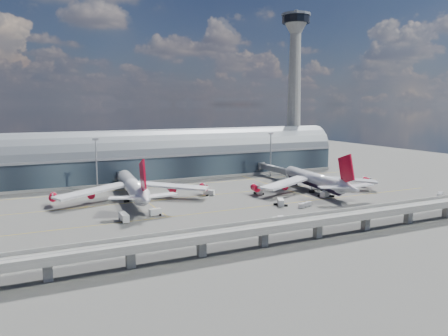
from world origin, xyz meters
name	(u,v)px	position (x,y,z in m)	size (l,w,h in m)	color
ground	(238,203)	(0.00, 0.00, 0.00)	(500.00, 500.00, 0.00)	#474744
taxi_lines	(217,193)	(0.00, 22.11, 0.01)	(200.00, 80.12, 0.01)	gold
terminal	(177,157)	(0.00, 77.99, 11.34)	(200.00, 30.00, 28.00)	#1D2631
control_tower	(294,90)	(85.00, 83.00, 51.64)	(19.00, 19.00, 103.00)	gray
guideway	(318,221)	(0.00, -55.00, 5.29)	(220.00, 8.50, 7.20)	gray
floodlight_mast_left	(96,163)	(-50.00, 55.00, 13.63)	(3.00, 0.70, 25.70)	gray
floodlight_mast_right	(271,153)	(50.00, 55.00, 13.63)	(3.00, 0.70, 25.70)	gray
airliner_left	(133,187)	(-39.86, 23.21, 6.35)	(69.41, 72.98, 22.22)	white
airliner_right	(316,180)	(45.29, 5.67, 5.61)	(65.21, 68.20, 21.64)	white
jet_bridge_left	(126,178)	(-36.13, 53.12, 5.18)	(4.40, 28.00, 7.25)	gray
jet_bridge_right	(272,168)	(49.02, 51.18, 5.18)	(4.40, 32.00, 7.25)	gray
service_truck_0	(124,217)	(-51.36, -9.10, 1.53)	(2.64, 7.20, 2.97)	silver
service_truck_1	(155,212)	(-38.68, -5.97, 1.35)	(4.85, 2.77, 2.68)	silver
service_truck_2	(326,194)	(42.12, -6.47, 1.54)	(8.32, 5.75, 2.95)	silver
service_truck_3	(281,202)	(13.36, -12.74, 1.49)	(4.72, 6.42, 2.91)	silver
service_truck_4	(259,191)	(17.16, 11.95, 1.49)	(3.61, 5.53, 2.96)	silver
service_truck_5	(209,193)	(-4.99, 20.00, 1.28)	(5.09, 5.06, 2.51)	silver
cargo_train_0	(273,220)	(-3.56, -34.31, 0.93)	(10.72, 4.87, 1.79)	gray
cargo_train_1	(305,205)	(21.36, -18.90, 0.92)	(7.94, 4.27, 1.76)	gray
cargo_train_2	(440,195)	(89.63, -28.90, 0.88)	(7.23, 5.45, 1.69)	gray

